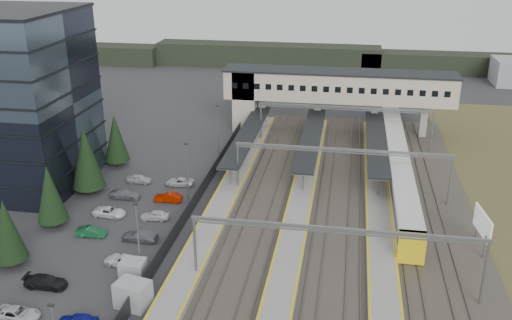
% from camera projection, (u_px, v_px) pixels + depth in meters
% --- Properties ---
extents(ground, '(220.00, 220.00, 0.00)m').
position_uv_depth(ground, '(231.00, 242.00, 66.01)').
color(ground, '#2B2B2D').
rests_on(ground, ground).
extents(conifer_row, '(4.42, 49.82, 9.50)m').
position_uv_depth(conifer_row, '(32.00, 205.00, 64.11)').
color(conifer_row, black).
rests_on(conifer_row, ground).
extents(car_park, '(10.43, 44.55, 1.26)m').
position_uv_depth(car_park, '(98.00, 255.00, 62.01)').
color(car_park, silver).
rests_on(car_park, ground).
extents(lampposts, '(0.50, 53.25, 8.07)m').
position_uv_depth(lampposts, '(166.00, 198.00, 66.81)').
color(lampposts, slate).
rests_on(lampposts, ground).
extents(fence, '(0.08, 90.00, 2.00)m').
position_uv_depth(fence, '(189.00, 211.00, 71.24)').
color(fence, '#26282B').
rests_on(fence, ground).
extents(relay_cabin_near, '(3.56, 2.92, 2.61)m').
position_uv_depth(relay_cabin_near, '(133.00, 294.00, 54.08)').
color(relay_cabin_near, gray).
rests_on(relay_cabin_near, ground).
extents(relay_cabin_far, '(2.52, 2.12, 2.27)m').
position_uv_depth(relay_cabin_far, '(133.00, 271.00, 58.21)').
color(relay_cabin_far, gray).
rests_on(relay_cabin_far, ground).
extents(rail_corridor, '(34.00, 90.00, 0.92)m').
position_uv_depth(rail_corridor, '(315.00, 226.00, 69.05)').
color(rail_corridor, '#3D362F').
rests_on(rail_corridor, ground).
extents(canopies, '(23.10, 30.00, 3.28)m').
position_uv_depth(canopies, '(311.00, 137.00, 88.26)').
color(canopies, black).
rests_on(canopies, ground).
extents(footbridge, '(40.40, 6.40, 11.20)m').
position_uv_depth(footbridge, '(322.00, 89.00, 100.45)').
color(footbridge, tan).
rests_on(footbridge, ground).
extents(gantries, '(28.40, 62.28, 7.17)m').
position_uv_depth(gantries, '(339.00, 191.00, 64.71)').
color(gantries, slate).
rests_on(gantries, ground).
extents(train, '(2.92, 60.95, 3.67)m').
position_uv_depth(train, '(395.00, 151.00, 88.02)').
color(train, silver).
rests_on(train, ground).
extents(billboard, '(0.84, 5.45, 4.56)m').
position_uv_depth(billboard, '(482.00, 225.00, 63.43)').
color(billboard, slate).
rests_on(billboard, ground).
extents(treeline_far, '(170.00, 19.00, 7.00)m').
position_uv_depth(treeline_far, '(396.00, 62.00, 145.91)').
color(treeline_far, black).
rests_on(treeline_far, ground).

